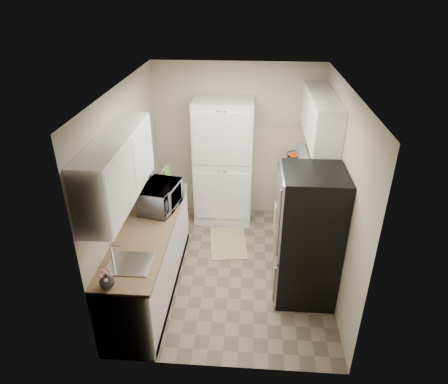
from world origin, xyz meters
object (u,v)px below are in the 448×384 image
object	(u,v)px
electric_range	(302,227)
wine_bottle	(151,183)
pantry_cabinet	(223,163)
microwave	(160,197)
refrigerator	(308,237)
toaster_oven	(296,166)

from	to	relation	value
electric_range	wine_bottle	bearing A→B (deg)	178.05
wine_bottle	pantry_cabinet	bearing A→B (deg)	42.23
microwave	wine_bottle	bearing A→B (deg)	38.20
pantry_cabinet	refrigerator	distance (m)	2.07
pantry_cabinet	wine_bottle	distance (m)	1.27
refrigerator	toaster_oven	bearing A→B (deg)	90.35
pantry_cabinet	toaster_oven	xyz separation A→B (m)	(1.13, -0.07, 0.03)
electric_range	refrigerator	xyz separation A→B (m)	(-0.03, -0.80, 0.37)
wine_bottle	toaster_oven	distance (m)	2.21
electric_range	wine_bottle	world-z (taller)	wine_bottle
toaster_oven	wine_bottle	bearing A→B (deg)	-178.41
pantry_cabinet	electric_range	bearing A→B (deg)	-38.22
electric_range	microwave	world-z (taller)	microwave
refrigerator	microwave	bearing A→B (deg)	167.16
wine_bottle	refrigerator	bearing A→B (deg)	-22.74
microwave	wine_bottle	size ratio (longest dim) A/B	2.26
microwave	wine_bottle	distance (m)	0.51
pantry_cabinet	microwave	xyz separation A→B (m)	(-0.71, -1.30, 0.09)
wine_bottle	toaster_oven	xyz separation A→B (m)	(2.07, 0.79, -0.02)
electric_range	toaster_oven	distance (m)	1.02
refrigerator	pantry_cabinet	bearing A→B (deg)	123.46
pantry_cabinet	electric_range	size ratio (longest dim) A/B	1.77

